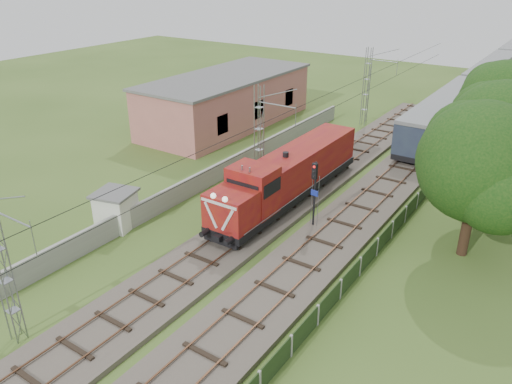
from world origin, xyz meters
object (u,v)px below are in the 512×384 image
Objects in this scene: relay_hut at (116,209)px; signal_post at (315,184)px; locomotive at (288,175)px; coach_rake at (491,73)px.

signal_post is at bearing 32.49° from relay_hut.
locomotive reaches higher than relay_hut.
coach_rake is 54.22m from relay_hut.
locomotive is at bearing 51.54° from relay_hut.
locomotive is 11.93m from relay_hut.
relay_hut is (-7.40, -9.32, -0.88)m from locomotive.
relay_hut is at bearing -128.46° from locomotive.
relay_hut is (-12.40, -52.77, -1.18)m from coach_rake.
relay_hut is at bearing -103.22° from coach_rake.
signal_post is (3.33, -2.48, 1.05)m from locomotive.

